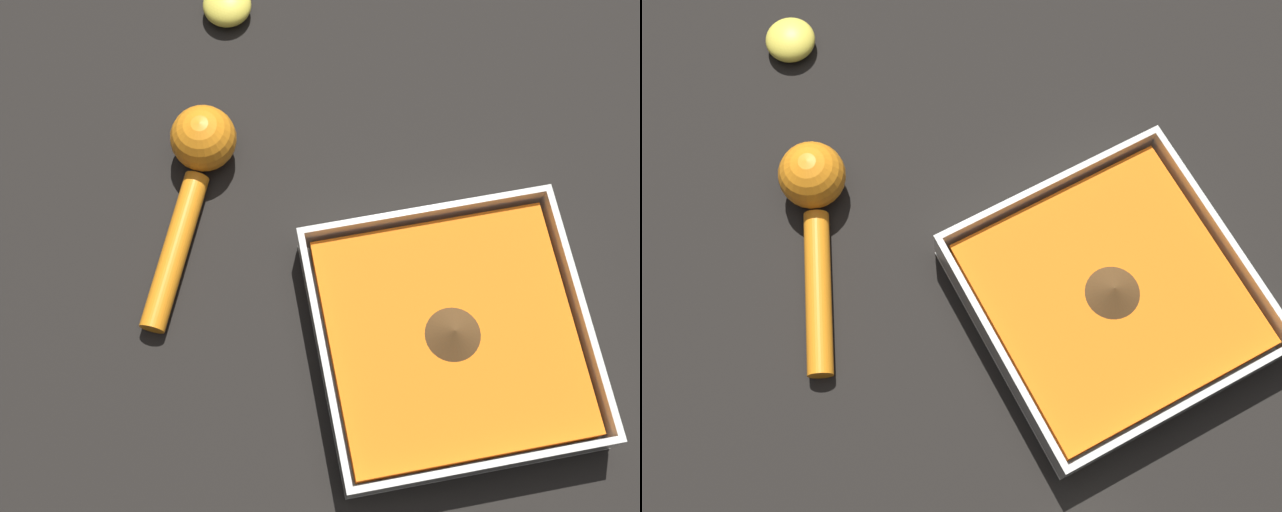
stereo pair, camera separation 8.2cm
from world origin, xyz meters
The scene contains 4 objects.
ground_plane centered at (0.00, 0.00, 0.00)m, with size 4.00×4.00×0.00m, color black.
square_dish centered at (-0.02, -0.01, 0.02)m, with size 0.24×0.24×0.05m.
lemon_squeezer centered at (-0.22, -0.21, 0.03)m, with size 0.21×0.12×0.06m.
lemon_half centered at (-0.41, -0.15, 0.01)m, with size 0.05×0.05×0.03m.
Camera 1 is at (0.15, -0.16, 0.80)m, focal length 50.00 mm.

